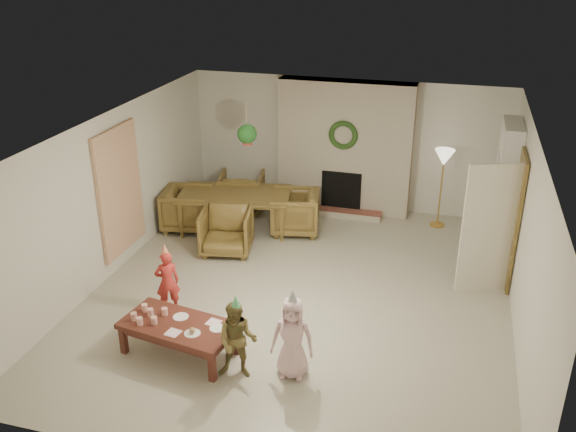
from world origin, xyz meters
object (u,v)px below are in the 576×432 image
(dining_table, at_px, (235,212))
(child_red, at_px, (167,282))
(dining_chair_right, at_px, (295,212))
(dining_chair_near, at_px, (227,231))
(child_plaid, at_px, (237,341))
(coffee_table_top, at_px, (179,326))
(dining_chair_left, at_px, (187,209))
(child_pink, at_px, (292,338))
(dining_chair_far, at_px, (242,192))

(dining_table, height_order, child_red, child_red)
(dining_chair_right, relative_size, child_red, 0.90)
(dining_chair_near, xyz_separation_m, child_red, (-0.14, -1.93, 0.08))
(dining_chair_near, relative_size, child_plaid, 0.83)
(coffee_table_top, height_order, child_plaid, child_plaid)
(dining_chair_right, relative_size, child_plaid, 0.83)
(dining_chair_near, relative_size, dining_chair_left, 1.00)
(child_pink, bearing_deg, child_red, 150.90)
(dining_table, distance_m, dining_chair_right, 1.08)
(dining_table, relative_size, dining_chair_right, 2.34)
(dining_chair_right, xyz_separation_m, child_red, (-1.04, -2.98, 0.08))
(dining_chair_far, bearing_deg, dining_chair_near, 90.00)
(dining_chair_far, bearing_deg, child_plaid, 97.88)
(dining_chair_right, distance_m, child_red, 3.16)
(dining_table, distance_m, child_red, 2.78)
(dining_chair_far, bearing_deg, coffee_table_top, 88.53)
(dining_chair_near, distance_m, dining_chair_far, 1.73)
(dining_chair_far, relative_size, child_plaid, 0.83)
(dining_chair_near, distance_m, dining_chair_left, 1.22)
(dining_chair_far, bearing_deg, dining_chair_left, 45.00)
(dining_table, distance_m, child_pink, 4.22)
(dining_chair_far, distance_m, coffee_table_top, 4.56)
(child_plaid, bearing_deg, dining_chair_right, 86.81)
(dining_chair_right, bearing_deg, dining_chair_far, -128.66)
(child_red, bearing_deg, child_plaid, 107.73)
(dining_chair_right, bearing_deg, dining_chair_near, -51.34)
(dining_chair_near, height_order, child_pink, child_pink)
(dining_chair_right, xyz_separation_m, child_plaid, (0.39, -4.08, 0.12))
(dining_chair_right, bearing_deg, child_plaid, -5.55)
(child_red, bearing_deg, dining_chair_right, -143.96)
(dining_chair_left, distance_m, child_pink, 4.57)
(dining_chair_near, relative_size, child_pink, 0.80)
(dining_chair_left, relative_size, child_red, 0.90)
(child_plaid, bearing_deg, dining_chair_near, 104.37)
(dining_chair_near, distance_m, dining_chair_right, 1.38)
(dining_chair_far, xyz_separation_m, child_plaid, (1.62, -4.72, 0.12))
(dining_table, relative_size, child_plaid, 1.96)
(dining_table, height_order, child_pink, child_pink)
(dining_chair_right, distance_m, coffee_table_top, 3.88)
(dining_chair_far, height_order, dining_chair_right, same)
(dining_chair_near, relative_size, coffee_table_top, 0.58)
(coffee_table_top, xyz_separation_m, child_plaid, (0.86, -0.22, 0.09))
(dining_chair_far, distance_m, dining_chair_left, 1.22)
(dining_chair_near, bearing_deg, child_red, -105.24)
(dining_chair_right, xyz_separation_m, child_pink, (1.01, -3.88, 0.14))
(dining_chair_far, xyz_separation_m, child_pink, (2.24, -4.53, 0.14))
(child_plaid, bearing_deg, dining_chair_far, 100.23)
(dining_chair_near, bearing_deg, child_pink, -67.08)
(dining_table, bearing_deg, dining_chair_far, 90.00)
(dining_table, xyz_separation_m, coffee_table_top, (0.59, -3.65, 0.06))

